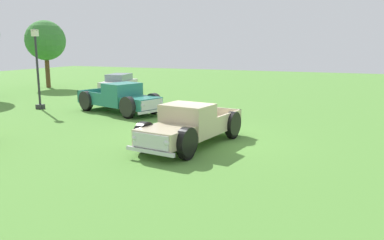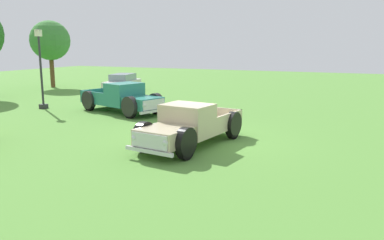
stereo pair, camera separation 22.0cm
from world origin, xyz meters
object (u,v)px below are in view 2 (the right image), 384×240
pickup_truck_behind_left (125,99)px  oak_tree_east (50,41)px  pickup_truck_foreground (187,127)px  lamp_post_near (41,67)px  sedan_distant_a (122,82)px

pickup_truck_behind_left → oak_tree_east: oak_tree_east is taller
pickup_truck_foreground → lamp_post_near: 11.79m
pickup_truck_foreground → pickup_truck_behind_left: bearing=49.8°
pickup_truck_behind_left → oak_tree_east: (8.06, 12.74, 3.11)m
lamp_post_near → pickup_truck_behind_left: bearing=-82.0°
pickup_truck_foreground → oak_tree_east: (13.01, 18.60, 3.14)m
sedan_distant_a → lamp_post_near: 8.87m
lamp_post_near → sedan_distant_a: bearing=4.3°
pickup_truck_behind_left → lamp_post_near: lamp_post_near is taller
pickup_truck_foreground → pickup_truck_behind_left: pickup_truck_behind_left is taller
pickup_truck_behind_left → sedan_distant_a: 9.81m
lamp_post_near → oak_tree_east: (8.77, 7.72, 1.55)m
pickup_truck_foreground → sedan_distant_a: size_ratio=1.20×
pickup_truck_behind_left → oak_tree_east: size_ratio=0.99×
sedan_distant_a → oak_tree_east: 7.74m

